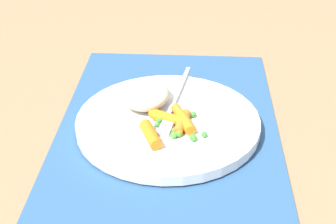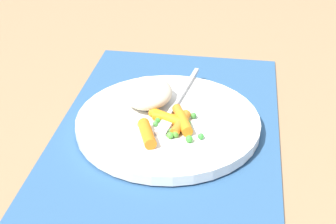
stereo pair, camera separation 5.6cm
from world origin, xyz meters
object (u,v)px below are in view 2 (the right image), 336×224
Objects in this scene: plate at (168,123)px; fork at (175,105)px; rice_mound at (148,93)px; carrot_portion at (170,123)px.

fork is at bearing 170.35° from plate.
plate is 3.10× the size of rice_mound.
plate is 0.03m from fork.
rice_mound is 0.07m from carrot_portion.
carrot_portion is at bearing 14.79° from plate.
plate is at bearing -165.21° from carrot_portion.
plate is 0.03m from carrot_portion.
carrot_portion is (0.06, 0.04, -0.01)m from rice_mound.
rice_mound is at bearing -145.43° from carrot_portion.
fork is (-0.03, 0.01, 0.01)m from plate.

